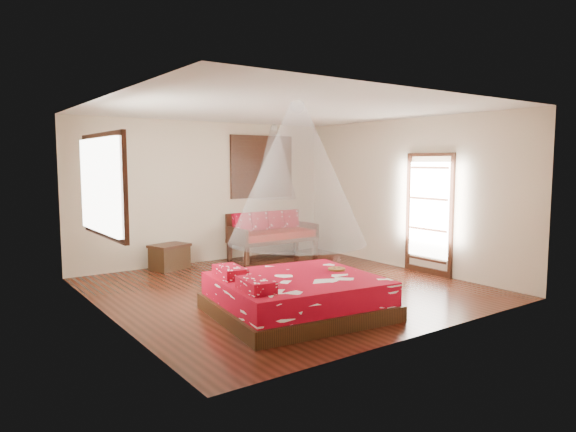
{
  "coord_description": "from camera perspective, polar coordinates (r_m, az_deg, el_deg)",
  "views": [
    {
      "loc": [
        -4.62,
        -6.55,
        2.0
      ],
      "look_at": [
        0.06,
        0.01,
        1.15
      ],
      "focal_mm": 32.0,
      "sensor_mm": 36.0,
      "label": 1
    }
  ],
  "objects": [
    {
      "name": "room",
      "position": [
        8.03,
        -0.3,
        1.74
      ],
      "size": [
        5.54,
        5.54,
        2.84
      ],
      "color": "black",
      "rests_on": "ground"
    },
    {
      "name": "glazed_door",
      "position": [
        9.49,
        15.39,
        0.18
      ],
      "size": [
        0.08,
        1.02,
        2.16
      ],
      "color": "black",
      "rests_on": "floor"
    },
    {
      "name": "mosquito_net_daybed",
      "position": [
        10.61,
        -1.54,
        6.02
      ],
      "size": [
        0.91,
        0.91,
        1.5
      ],
      "primitive_type": "cone",
      "color": "white",
      "rests_on": "ceiling"
    },
    {
      "name": "shutter_panel",
      "position": [
        11.0,
        -2.9,
        5.49
      ],
      "size": [
        1.52,
        0.06,
        1.32
      ],
      "color": "black",
      "rests_on": "wall_back"
    },
    {
      "name": "window_left",
      "position": [
        7.02,
        -19.73,
        3.23
      ],
      "size": [
        0.1,
        1.74,
        1.34
      ],
      "color": "black",
      "rests_on": "wall_left"
    },
    {
      "name": "bed",
      "position": [
        6.81,
        0.87,
        -8.85
      ],
      "size": [
        2.31,
        2.14,
        0.64
      ],
      "rotation": [
        0.0,
        0.0,
        -0.12
      ],
      "color": "black",
      "rests_on": "floor"
    },
    {
      "name": "wine_tray",
      "position": [
        7.19,
        5.44,
        -5.62
      ],
      "size": [
        0.24,
        0.24,
        0.2
      ],
      "rotation": [
        0.0,
        0.0,
        -0.1
      ],
      "color": "brown",
      "rests_on": "bed"
    },
    {
      "name": "mosquito_net_main",
      "position": [
        6.59,
        1.03,
        4.73
      ],
      "size": [
        1.8,
        1.8,
        1.8
      ],
      "primitive_type": "cone",
      "color": "white",
      "rests_on": "ceiling"
    },
    {
      "name": "daybed",
      "position": [
        10.82,
        -1.91,
        -1.84
      ],
      "size": [
        1.83,
        0.81,
        0.95
      ],
      "color": "black",
      "rests_on": "floor"
    },
    {
      "name": "storage_chest",
      "position": [
        9.88,
        -13.02,
        -4.4
      ],
      "size": [
        0.8,
        0.68,
        0.47
      ],
      "rotation": [
        0.0,
        0.0,
        0.31
      ],
      "color": "black",
      "rests_on": "floor"
    }
  ]
}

